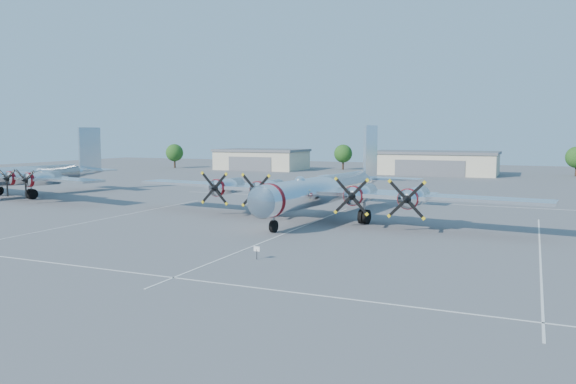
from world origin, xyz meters
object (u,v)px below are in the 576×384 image
at_px(tree_far_west, 175,153).
at_px(hangar_center, 434,163).
at_px(tree_west, 343,154).
at_px(info_placard, 257,250).
at_px(hangar_west, 262,159).
at_px(bomber_west, 25,196).
at_px(main_bomber_b29, 325,217).

bearing_deg(tree_far_west, hangar_center, 3.24).
distance_m(tree_west, info_placard, 108.56).
distance_m(hangar_west, hangar_center, 45.00).
bearing_deg(hangar_west, info_placard, -63.88).
xyz_separation_m(bomber_west, info_placard, (51.53, -24.33, 0.69)).
height_order(hangar_center, tree_far_west, tree_far_west).
distance_m(hangar_west, info_placard, 107.96).
bearing_deg(hangar_center, bomber_west, -124.03).
distance_m(tree_west, bomber_west, 84.22).
bearing_deg(tree_west, hangar_west, -158.11).
height_order(tree_far_west, main_bomber_b29, tree_far_west).
bearing_deg(tree_far_west, main_bomber_b29, -45.41).
height_order(hangar_west, main_bomber_b29, hangar_west).
distance_m(hangar_center, tree_far_west, 70.13).
relative_size(main_bomber_b29, info_placard, 48.67).
xyz_separation_m(hangar_west, tree_west, (20.00, 8.04, 1.51)).
relative_size(tree_far_west, bomber_west, 0.17).
xyz_separation_m(tree_far_west, tree_west, (45.00, 12.00, 0.00)).
xyz_separation_m(main_bomber_b29, info_placard, (2.59, -22.01, 0.69)).
relative_size(hangar_west, bomber_west, 0.57).
bearing_deg(tree_west, tree_far_west, -165.07).
distance_m(tree_far_west, tree_west, 46.57).
bearing_deg(main_bomber_b29, tree_far_west, 140.47).
relative_size(hangar_center, tree_far_west, 4.31).
height_order(tree_west, bomber_west, tree_west).
distance_m(tree_far_west, info_placard, 117.95).
relative_size(tree_far_west, main_bomber_b29, 0.14).
xyz_separation_m(hangar_center, tree_far_west, (-70.00, -3.96, 1.51)).
bearing_deg(hangar_center, hangar_west, 180.00).
height_order(main_bomber_b29, bomber_west, main_bomber_b29).
distance_m(hangar_center, bomber_west, 87.62).
xyz_separation_m(hangar_center, info_placard, (2.52, -96.91, -2.03)).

